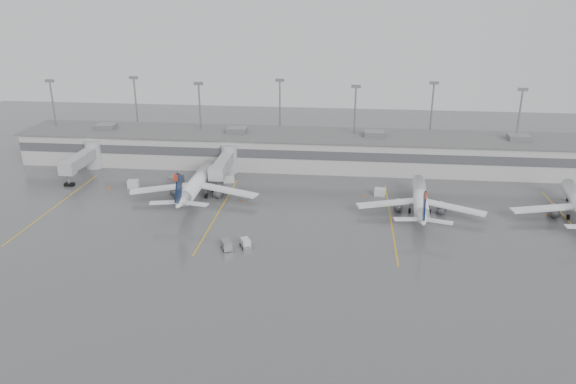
# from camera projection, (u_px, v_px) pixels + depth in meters

# --- Properties ---
(ground) EXTENTS (260.00, 260.00, 0.00)m
(ground) POSITION_uv_depth(u_px,v_px,m) (291.00, 273.00, 91.15)
(ground) COLOR #515154
(ground) RESTS_ON ground
(terminal) EXTENTS (152.00, 17.00, 9.45)m
(terminal) POSITION_uv_depth(u_px,v_px,m) (314.00, 150.00, 143.74)
(terminal) COLOR #B3B3AD
(terminal) RESTS_ON ground
(light_masts) EXTENTS (142.40, 8.00, 20.60)m
(light_masts) POSITION_uv_depth(u_px,v_px,m) (316.00, 115.00, 146.38)
(light_masts) COLOR gray
(light_masts) RESTS_ON ground
(jet_bridge_left) EXTENTS (4.00, 17.20, 7.00)m
(jet_bridge_left) POSITION_uv_depth(u_px,v_px,m) (86.00, 158.00, 137.99)
(jet_bridge_left) COLOR #939698
(jet_bridge_left) RESTS_ON ground
(jet_bridge_right) EXTENTS (4.00, 17.20, 7.00)m
(jet_bridge_right) POSITION_uv_depth(u_px,v_px,m) (226.00, 162.00, 134.48)
(jet_bridge_right) COLOR #939698
(jet_bridge_right) RESTS_ON ground
(stand_markings) EXTENTS (105.25, 40.00, 0.01)m
(stand_markings) POSITION_uv_depth(u_px,v_px,m) (303.00, 216.00, 113.52)
(stand_markings) COLOR #EBAD0D
(stand_markings) RESTS_ON ground
(jet_mid_left) EXTENTS (28.31, 31.72, 10.27)m
(jet_mid_left) POSITION_uv_depth(u_px,v_px,m) (196.00, 183.00, 122.42)
(jet_mid_left) COLOR white
(jet_mid_left) RESTS_ON ground
(jet_mid_right) EXTENTS (25.80, 29.00, 9.38)m
(jet_mid_right) POSITION_uv_depth(u_px,v_px,m) (420.00, 199.00, 114.02)
(jet_mid_right) COLOR white
(jet_mid_right) RESTS_ON ground
(baggage_tug) EXTENTS (2.51, 2.95, 1.62)m
(baggage_tug) POSITION_uv_depth(u_px,v_px,m) (246.00, 244.00, 99.69)
(baggage_tug) COLOR silver
(baggage_tug) RESTS_ON ground
(baggage_cart) EXTENTS (2.52, 3.02, 1.69)m
(baggage_cart) POSITION_uv_depth(u_px,v_px,m) (226.00, 245.00, 98.80)
(baggage_cart) COLOR slate
(baggage_cart) RESTS_ON ground
(gse_uld_a) EXTENTS (2.70, 2.00, 1.76)m
(gse_uld_a) POSITION_uv_depth(u_px,v_px,m) (133.00, 184.00, 129.01)
(gse_uld_a) COLOR silver
(gse_uld_a) RESTS_ON ground
(gse_uld_b) EXTENTS (2.91, 2.31, 1.81)m
(gse_uld_b) POSITION_uv_depth(u_px,v_px,m) (229.00, 178.00, 132.48)
(gse_uld_b) COLOR silver
(gse_uld_b) RESTS_ON ground
(gse_uld_c) EXTENTS (2.63, 2.00, 1.69)m
(gse_uld_c) POSITION_uv_depth(u_px,v_px,m) (380.00, 192.00, 124.01)
(gse_uld_c) COLOR silver
(gse_uld_c) RESTS_ON ground
(gse_loader) EXTENTS (3.19, 4.03, 2.20)m
(gse_loader) POSITION_uv_depth(u_px,v_px,m) (176.00, 180.00, 130.66)
(gse_loader) COLOR slate
(gse_loader) RESTS_ON ground
(cone_a) EXTENTS (0.49, 0.49, 0.78)m
(cone_a) POSITION_uv_depth(u_px,v_px,m) (109.00, 187.00, 128.64)
(cone_a) COLOR #F36005
(cone_a) RESTS_ON ground
(cone_b) EXTENTS (0.41, 0.41, 0.65)m
(cone_b) POSITION_uv_depth(u_px,v_px,m) (242.00, 200.00, 121.11)
(cone_b) COLOR #F36005
(cone_b) RESTS_ON ground
(cone_c) EXTENTS (0.39, 0.39, 0.62)m
(cone_c) POSITION_uv_depth(u_px,v_px,m) (363.00, 196.00, 123.33)
(cone_c) COLOR #F36005
(cone_c) RESTS_ON ground
(cone_d) EXTENTS (0.45, 0.45, 0.71)m
(cone_d) POSITION_uv_depth(u_px,v_px,m) (547.00, 214.00, 113.55)
(cone_d) COLOR #F36005
(cone_d) RESTS_ON ground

